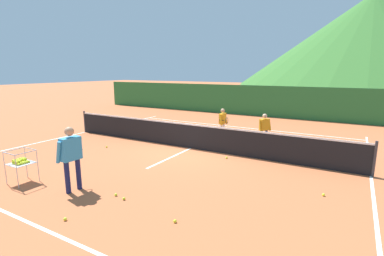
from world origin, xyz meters
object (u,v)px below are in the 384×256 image
at_px(student_1, 264,127).
at_px(tennis_ball_1, 65,219).
at_px(ball_cart, 21,162).
at_px(instructor, 71,153).
at_px(tennis_net, 191,136).
at_px(student_0, 223,121).
at_px(tennis_ball_2, 227,158).
at_px(tennis_ball_6, 116,195).
at_px(tennis_ball_5, 124,199).
at_px(tennis_ball_4, 324,195).
at_px(tennis_ball_3, 107,147).
at_px(tennis_ball_0, 175,221).

relative_size(student_1, tennis_ball_1, 19.38).
xyz_separation_m(ball_cart, tennis_ball_1, (2.74, -0.71, -0.56)).
distance_m(instructor, ball_cart, 1.73).
height_order(instructor, student_1, instructor).
distance_m(tennis_net, student_0, 2.20).
distance_m(student_1, tennis_ball_2, 2.49).
relative_size(tennis_net, tennis_ball_2, 178.99).
bearing_deg(tennis_ball_6, tennis_ball_5, -10.31).
bearing_deg(tennis_ball_5, tennis_net, 101.05).
height_order(student_1, tennis_ball_6, student_1).
xyz_separation_m(ball_cart, tennis_ball_4, (7.16, 3.16, -0.56)).
bearing_deg(tennis_ball_4, tennis_ball_3, 176.07).
bearing_deg(student_0, tennis_ball_1, -88.95).
height_order(student_0, tennis_ball_6, student_0).
bearing_deg(tennis_net, tennis_ball_4, -23.15).
bearing_deg(tennis_ball_6, tennis_ball_2, 74.38).
bearing_deg(tennis_net, tennis_ball_5, -78.95).
bearing_deg(tennis_ball_3, tennis_ball_5, -39.03).
height_order(ball_cart, tennis_ball_6, ball_cart).
distance_m(tennis_ball_2, tennis_ball_6, 4.26).
bearing_deg(ball_cart, tennis_ball_4, 23.82).
bearing_deg(tennis_ball_3, tennis_ball_1, -51.81).
bearing_deg(ball_cart, tennis_ball_0, 4.06).
bearing_deg(instructor, tennis_ball_6, 14.39).
relative_size(tennis_ball_1, tennis_ball_3, 1.00).
bearing_deg(tennis_ball_1, tennis_ball_2, 77.61).
bearing_deg(tennis_ball_3, tennis_ball_0, -31.73).
relative_size(tennis_ball_0, tennis_ball_6, 1.00).
xyz_separation_m(tennis_ball_0, tennis_ball_1, (-1.97, -1.05, 0.00)).
bearing_deg(student_1, tennis_ball_2, -105.20).
bearing_deg(tennis_ball_4, tennis_ball_6, -150.05).
height_order(instructor, tennis_ball_0, instructor).
xyz_separation_m(instructor, ball_cart, (-1.65, -0.35, -0.40)).
height_order(instructor, tennis_ball_2, instructor).
height_order(tennis_ball_0, tennis_ball_6, same).
bearing_deg(tennis_ball_6, ball_cart, -167.01).
distance_m(instructor, student_0, 7.13).
xyz_separation_m(instructor, tennis_ball_6, (1.14, 0.29, -0.96)).
xyz_separation_m(tennis_ball_0, tennis_ball_5, (-1.60, 0.25, 0.00)).
bearing_deg(student_1, tennis_ball_6, -105.47).
relative_size(ball_cart, tennis_ball_3, 13.22).
xyz_separation_m(ball_cart, tennis_ball_3, (-0.73, 3.70, -0.56)).
height_order(instructor, tennis_ball_6, instructor).
height_order(tennis_ball_3, tennis_ball_5, same).
height_order(ball_cart, tennis_ball_0, ball_cart).
relative_size(ball_cart, tennis_ball_5, 13.22).
distance_m(instructor, tennis_ball_6, 1.52).
bearing_deg(tennis_ball_4, ball_cart, -156.18).
distance_m(tennis_net, tennis_ball_2, 1.89).
xyz_separation_m(instructor, student_0, (0.94, 7.07, -0.18)).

